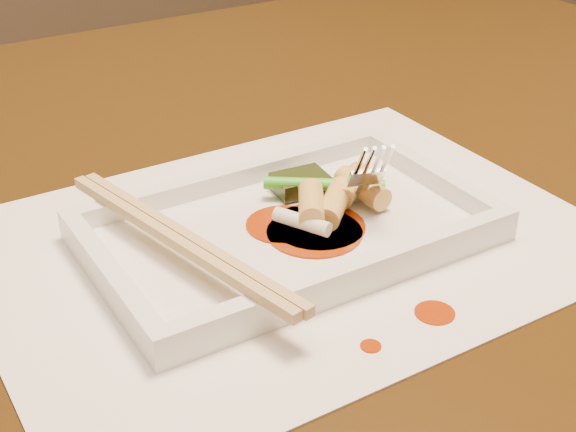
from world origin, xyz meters
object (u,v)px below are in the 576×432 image
plate_base (288,234)px  chopstick_a (173,240)px  table (155,333)px  placemat (288,240)px  fork (362,96)px

plate_base → chopstick_a: bearing=180.0°
plate_base → table: bearing=132.9°
table → placemat: size_ratio=3.50×
chopstick_a → plate_base: bearing=0.0°
plate_base → fork: size_ratio=1.86×
table → fork: fork is taller
table → plate_base: 0.15m
table → placemat: (0.07, -0.08, 0.10)m
table → chopstick_a: 0.15m
table → fork: size_ratio=10.00×
chopstick_a → fork: size_ratio=1.55×
table → plate_base: size_ratio=5.38×
chopstick_a → fork: fork is taller
plate_base → chopstick_a: 0.08m
plate_base → chopstick_a: size_ratio=1.20×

